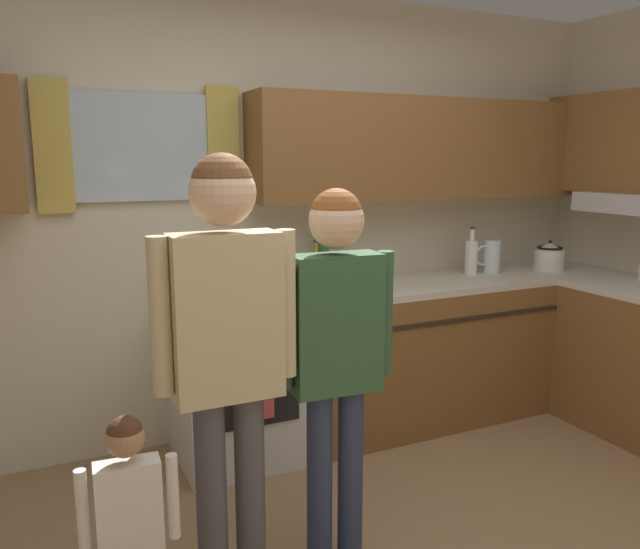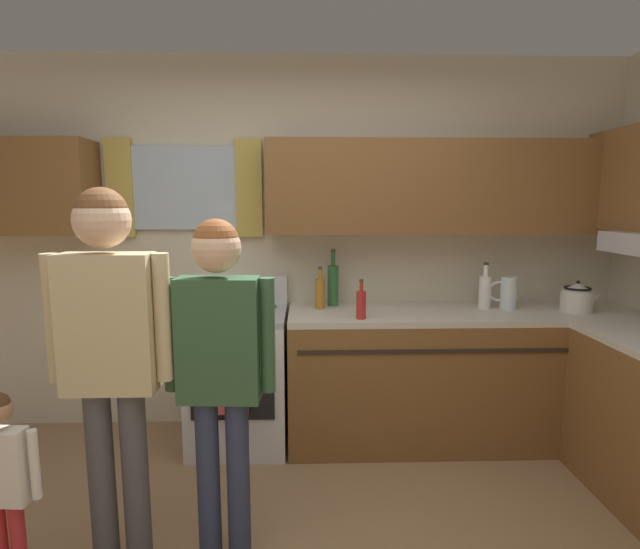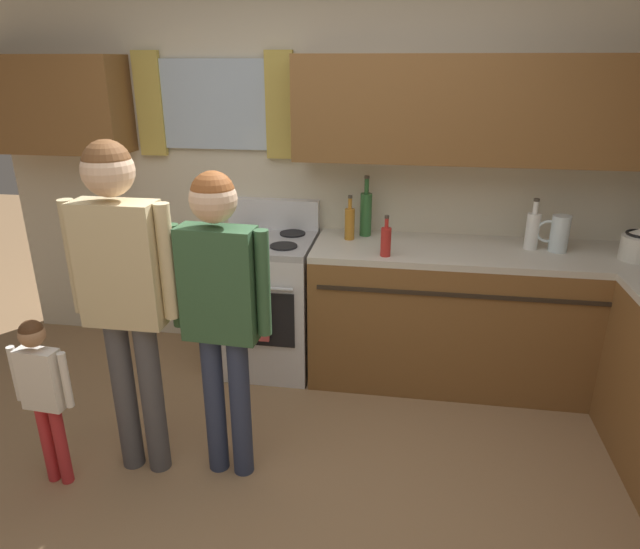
% 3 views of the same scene
% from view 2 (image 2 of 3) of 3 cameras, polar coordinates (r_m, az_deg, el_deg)
% --- Properties ---
extents(back_wall_unit, '(4.60, 0.42, 2.60)m').
position_cam_2_polar(back_wall_unit, '(3.41, -1.78, 5.77)').
color(back_wall_unit, beige).
rests_on(back_wall_unit, ground).
extents(kitchen_counter_run, '(2.33, 2.02, 0.90)m').
position_cam_2_polar(kitchen_counter_run, '(3.28, 23.84, -13.02)').
color(kitchen_counter_run, brown).
rests_on(kitchen_counter_run, ground).
extents(stove_oven, '(0.63, 0.67, 1.10)m').
position_cam_2_polar(stove_oven, '(3.36, -9.44, -11.57)').
color(stove_oven, silver).
rests_on(stove_oven, ground).
extents(bottle_oil_amber, '(0.06, 0.06, 0.29)m').
position_cam_2_polar(bottle_oil_amber, '(3.27, -0.01, -2.16)').
color(bottle_oil_amber, '#B27223').
rests_on(bottle_oil_amber, kitchen_counter_run).
extents(bottle_milk_white, '(0.08, 0.08, 0.31)m').
position_cam_2_polar(bottle_milk_white, '(3.46, 18.80, -1.84)').
color(bottle_milk_white, white).
rests_on(bottle_milk_white, kitchen_counter_run).
extents(bottle_wine_green, '(0.08, 0.08, 0.39)m').
position_cam_2_polar(bottle_wine_green, '(3.36, 1.54, -1.12)').
color(bottle_wine_green, '#2D6633').
rests_on(bottle_wine_green, kitchen_counter_run).
extents(bottle_sauce_red, '(0.06, 0.06, 0.25)m').
position_cam_2_polar(bottle_sauce_red, '(3.00, 4.85, -3.46)').
color(bottle_sauce_red, red).
rests_on(bottle_sauce_red, kitchen_counter_run).
extents(stovetop_kettle, '(0.27, 0.20, 0.21)m').
position_cam_2_polar(stovetop_kettle, '(3.61, 27.97, -2.37)').
color(stovetop_kettle, silver).
rests_on(stovetop_kettle, kitchen_counter_run).
extents(water_pitcher, '(0.19, 0.11, 0.22)m').
position_cam_2_polar(water_pitcher, '(3.50, 21.16, -1.99)').
color(water_pitcher, silver).
rests_on(water_pitcher, kitchen_counter_run).
extents(adult_holding_child, '(0.52, 0.23, 1.67)m').
position_cam_2_polar(adult_holding_child, '(2.21, -23.48, -6.84)').
color(adult_holding_child, '#4C4C51').
rests_on(adult_holding_child, ground).
extents(adult_in_plaid, '(0.48, 0.21, 1.55)m').
position_cam_2_polar(adult_in_plaid, '(2.15, -11.73, -8.97)').
color(adult_in_plaid, '#2D3856').
rests_on(adult_in_plaid, ground).
extents(small_child, '(0.30, 0.12, 0.89)m').
position_cam_2_polar(small_child, '(2.41, -33.28, -18.98)').
color(small_child, red).
rests_on(small_child, ground).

